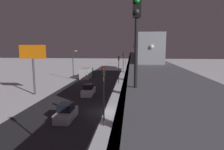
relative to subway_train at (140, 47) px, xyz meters
The scene contains 14 objects.
ground_plane 25.70m from the subway_train, 77.51° to the left, with size 240.00×240.00×0.00m, color white.
avenue_asphalt 27.48m from the subway_train, 64.99° to the left, with size 11.00×90.94×0.01m, color #28282D.
elevated_railway 23.84m from the subway_train, 89.78° to the left, with size 5.00×90.94×6.69m.
subway_train is the anchor object (origin of this frame).
rail_signal 39.44m from the subway_train, 87.29° to the left, with size 0.36×0.41×4.00m.
sedan_white 19.26m from the subway_train, 56.88° to the left, with size 1.80×4.39×1.97m.
sedan_silver 29.53m from the subway_train, 70.22° to the left, with size 1.80×4.01×1.97m.
box_truck 16.64m from the subway_train, 16.06° to the right, with size 2.40×7.40×2.80m.
traffic_light_near 28.96m from the subway_train, 80.05° to the left, with size 0.32×0.44×6.40m.
traffic_light_mid 7.43m from the subway_train, 35.42° to the left, with size 0.32×0.44×6.40m.
traffic_light_far 22.15m from the subway_train, 76.84° to the right, with size 0.32×0.44×6.40m.
traffic_light_distant 46.32m from the subway_train, 83.84° to the right, with size 0.32×0.44×6.40m.
commercial_billboard 24.92m from the subway_train, 38.86° to the left, with size 4.80×0.36×8.90m.
street_lamp_far 17.56m from the subway_train, ahead, with size 1.35×0.44×7.65m.
Camera 1 is at (-3.17, 24.35, 8.52)m, focal length 30.87 mm.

